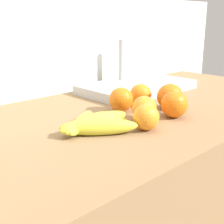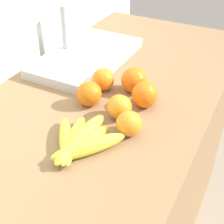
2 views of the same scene
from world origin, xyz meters
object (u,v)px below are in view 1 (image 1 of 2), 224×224
orange_center (121,100)px  orange_back_right (174,104)px  orange_right (144,108)px  orange_back_left (146,117)px  orange_far_right (141,95)px  sink_basin (137,86)px  orange_front (170,97)px  banana_bunch (93,124)px

orange_center → orange_back_right: orange_back_right is taller
orange_right → orange_back_left: bearing=-135.2°
orange_back_right → orange_far_right: size_ratio=1.07×
orange_right → sink_basin: size_ratio=0.16×
orange_front → sink_basin: 0.27m
orange_front → sink_basin: size_ratio=0.18×
orange_right → orange_center: bearing=81.4°
banana_bunch → orange_far_right: 0.28m
orange_center → sink_basin: sink_basin is taller
orange_back_left → banana_bunch: bearing=141.0°
orange_center → orange_back_left: orange_center is taller
orange_back_right → sink_basin: size_ratio=0.18×
orange_center → orange_far_right: (0.10, 0.01, -0.00)m
orange_front → orange_back_right: size_ratio=1.05×
orange_front → orange_back_left: size_ratio=1.19×
orange_back_left → orange_center: bearing=66.3°
orange_back_right → orange_far_right: orange_back_right is taller
orange_back_right → sink_basin: (0.17, 0.30, -0.02)m
orange_front → sink_basin: sink_basin is taller
banana_bunch → orange_right: orange_right is taller
orange_far_right → sink_basin: (0.15, 0.15, -0.02)m
orange_back_left → sink_basin: bearing=45.4°
orange_far_right → orange_center: bearing=-176.8°
orange_front → orange_right: size_ratio=1.16×
orange_center → orange_far_right: orange_center is taller
orange_back_right → orange_far_right: (0.03, 0.15, -0.00)m
orange_center → orange_front: bearing=-33.6°
banana_bunch → sink_basin: bearing=29.1°
orange_center → orange_far_right: size_ratio=1.04×
banana_bunch → sink_basin: sink_basin is taller
banana_bunch → orange_back_left: bearing=-39.0°
orange_right → orange_far_right: size_ratio=0.97×
banana_bunch → orange_far_right: size_ratio=2.99×
orange_center → orange_far_right: bearing=3.2°
orange_right → orange_far_right: orange_far_right is taller
orange_center → orange_right: 0.11m
orange_right → sink_basin: 0.37m
orange_front → orange_back_right: orange_front is taller
orange_back_right → sink_basin: bearing=60.1°
orange_center → orange_back_left: size_ratio=1.10×
orange_back_left → orange_far_right: size_ratio=0.95×
banana_bunch → orange_center: bearing=23.7°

